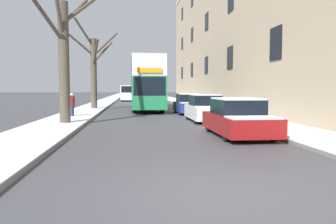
% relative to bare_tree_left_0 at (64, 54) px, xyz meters
% --- Properties ---
extents(ground_plane, '(320.00, 320.00, 0.00)m').
position_rel_bare_tree_left_0_xyz_m(ground_plane, '(4.72, -11.07, -3.54)').
color(ground_plane, '#424247').
extents(sidewalk_left, '(2.68, 130.00, 0.16)m').
position_rel_bare_tree_left_0_xyz_m(sidewalk_left, '(-0.37, 41.93, -3.46)').
color(sidewalk_left, slate).
rests_on(sidewalk_left, ground).
extents(sidewalk_right, '(2.68, 130.00, 0.16)m').
position_rel_bare_tree_left_0_xyz_m(sidewalk_right, '(9.82, 41.93, -3.46)').
color(sidewalk_right, slate).
rests_on(sidewalk_right, ground).
extents(terrace_facade_right, '(9.10, 47.88, 17.01)m').
position_rel_bare_tree_left_0_xyz_m(terrace_facade_right, '(15.66, 17.52, 4.97)').
color(terrace_facade_right, tan).
rests_on(terrace_facade_right, ground).
extents(bare_tree_left_0, '(2.67, 4.87, 7.01)m').
position_rel_bare_tree_left_0_xyz_m(bare_tree_left_0, '(0.00, 0.00, 0.00)').
color(bare_tree_left_0, '#4C4238').
rests_on(bare_tree_left_0, ground).
extents(bare_tree_left_1, '(4.19, 2.99, 7.59)m').
position_rel_bare_tree_left_0_xyz_m(bare_tree_left_1, '(0.03, 12.11, 0.06)').
color(bare_tree_left_1, '#4C4238').
rests_on(bare_tree_left_1, ground).
extents(double_decker_bus, '(2.52, 11.48, 4.30)m').
position_rel_bare_tree_left_0_xyz_m(double_decker_bus, '(4.51, 11.79, -1.11)').
color(double_decker_bus, '#1E7A47').
rests_on(double_decker_bus, ground).
extents(parked_car_0, '(1.90, 4.31, 1.48)m').
position_rel_bare_tree_left_0_xyz_m(parked_car_0, '(7.38, -4.38, -2.86)').
color(parked_car_0, maroon).
rests_on(parked_car_0, ground).
extents(parked_car_1, '(1.75, 3.94, 1.51)m').
position_rel_bare_tree_left_0_xyz_m(parked_car_1, '(7.38, 1.37, -2.85)').
color(parked_car_1, silver).
rests_on(parked_car_1, ground).
extents(parked_car_2, '(1.71, 3.98, 1.49)m').
position_rel_bare_tree_left_0_xyz_m(parked_car_2, '(7.38, 7.07, -2.86)').
color(parked_car_2, navy).
rests_on(parked_car_2, ground).
extents(oncoming_van, '(1.92, 5.13, 2.30)m').
position_rel_bare_tree_left_0_xyz_m(oncoming_van, '(2.63, 32.16, -2.30)').
color(oncoming_van, white).
rests_on(oncoming_van, ground).
extents(pedestrian_left_sidewalk, '(0.34, 0.34, 1.58)m').
position_rel_bare_tree_left_0_xyz_m(pedestrian_left_sidewalk, '(-0.38, 3.86, -2.68)').
color(pedestrian_left_sidewalk, navy).
rests_on(pedestrian_left_sidewalk, ground).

